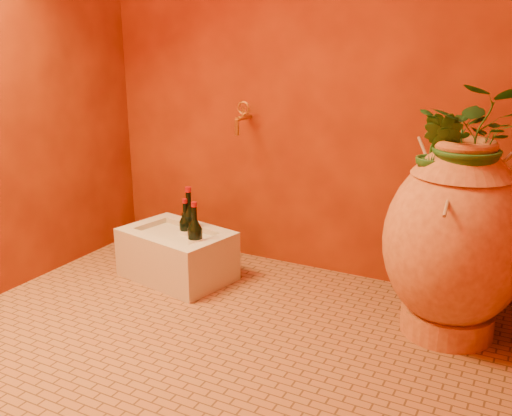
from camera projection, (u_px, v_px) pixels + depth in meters
The scene contains 10 objects.
floor at pixel (216, 345), 2.45m from camera, with size 2.50×2.50×0.00m, color brown.
wall_back at pixel (313, 41), 2.93m from camera, with size 2.50×0.02×2.50m, color #5C1905.
amphora at pixel (455, 241), 2.44m from camera, with size 0.73×0.73×0.87m.
stone_basin at pixel (177, 255), 3.10m from camera, with size 0.64×0.50×0.27m.
wine_bottle_a at pixel (189, 227), 3.11m from camera, with size 0.09×0.09×0.35m.
wine_bottle_b at pixel (195, 241), 2.93m from camera, with size 0.08×0.08×0.32m.
wine_bottle_c at pixel (186, 232), 3.10m from camera, with size 0.07×0.07×0.29m.
wall_tap at pixel (242, 116), 3.13m from camera, with size 0.08×0.16×0.18m.
plant_main at pixel (473, 140), 2.29m from camera, with size 0.41×0.36×0.46m, color #1D4F1C.
plant_side at pixel (439, 153), 2.33m from camera, with size 0.19×0.15×0.34m, color #1D4F1C.
Camera 1 is at (1.16, -1.84, 1.28)m, focal length 40.00 mm.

